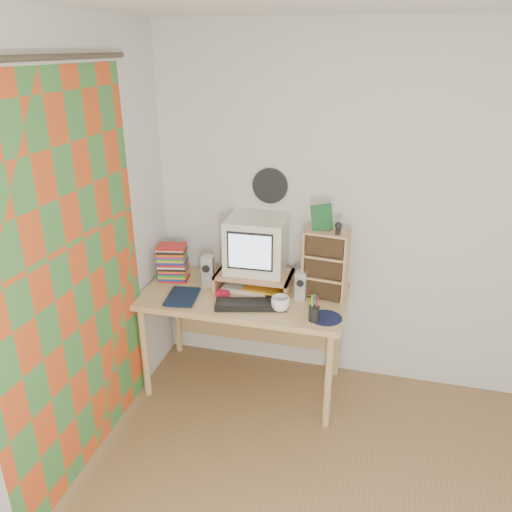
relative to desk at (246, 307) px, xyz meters
The scene contains 19 objects.
back_wall 1.25m from the desk, 16.59° to the left, with size 3.50×3.50×0.00m, color silver.
curtain 1.29m from the desk, 125.22° to the right, with size 2.20×2.20×0.00m, color #CD4C1D.
wall_disc 0.87m from the desk, 70.78° to the left, with size 0.25×0.25×0.02m, color black.
desk is the anchor object (origin of this frame).
monitor_riser 0.24m from the desk, 36.34° to the left, with size 0.52×0.30×0.12m.
crt_monitor 0.46m from the desk, 61.16° to the left, with size 0.40×0.40×0.38m, color silver.
speaker_left 0.37m from the desk, behind, with size 0.08×0.08×0.22m, color silver.
speaker_right 0.46m from the desk, ahead, with size 0.07×0.07×0.20m, color silver.
keyboard 0.29m from the desk, 67.21° to the right, with size 0.46×0.15×0.03m, color black.
dvd_stack 0.62m from the desk, behind, with size 0.20×0.14×0.29m, color brown, non-canonical shape.
cd_rack 0.66m from the desk, ahead, with size 0.28×0.15×0.47m, color tan.
mug 0.41m from the desk, 37.80° to the right, with size 0.12×0.12×0.10m, color white.
diary 0.56m from the desk, 153.17° to the right, with size 0.24×0.18×0.05m, color #0E1B35.
mousepad 0.66m from the desk, 23.32° to the right, with size 0.21×0.21×0.00m, color black.
pen_cup 0.64m from the desk, 30.10° to the right, with size 0.07×0.07×0.14m, color black, non-canonical shape.
papers 0.17m from the desk, 31.43° to the left, with size 0.32×0.23×0.04m, color white, non-canonical shape.
red_box 0.25m from the desk, 131.20° to the right, with size 0.08×0.05×0.04m, color red.
game_box 0.86m from the desk, ahead, with size 0.13×0.03×0.17m, color #175328.
webcam 0.89m from the desk, ahead, with size 0.05×0.05×0.08m, color black, non-canonical shape.
Camera 1 is at (-0.18, -1.57, 2.33)m, focal length 35.00 mm.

